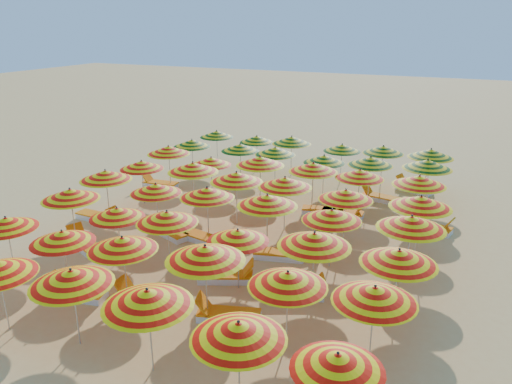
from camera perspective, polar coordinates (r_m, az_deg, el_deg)
ground at (r=18.85m, az=-0.63°, el=-5.06°), size 120.00×120.00×0.00m
umbrella_2 at (r=12.88m, az=-20.35°, el=-9.14°), size 2.25×2.25×2.13m
umbrella_3 at (r=11.47m, az=-12.29°, el=-11.76°), size 2.58×2.58×2.18m
umbrella_4 at (r=10.31m, az=-2.01°, el=-15.60°), size 2.56×2.56×2.10m
umbrella_5 at (r=9.92m, az=9.30°, el=-18.62°), size 2.04×2.04×1.92m
umbrella_6 at (r=17.27m, az=-26.65°, el=-3.19°), size 2.34×2.34×2.00m
umbrella_7 at (r=15.59m, az=-21.26°, el=-4.81°), size 2.23×2.23×1.98m
umbrella_8 at (r=14.38m, az=-15.01°, el=-5.73°), size 2.39×2.39×2.08m
umbrella_9 at (r=13.10m, az=-5.82°, el=-7.00°), size 2.54×2.54×2.24m
umbrella_10 at (r=12.15m, az=3.65°, el=-9.93°), size 2.33×2.33×2.08m
umbrella_11 at (r=11.82m, az=13.41°, el=-11.31°), size 2.05×2.05×2.09m
umbrella_12 at (r=18.71m, az=-20.46°, el=-0.26°), size 2.65×2.65×2.15m
umbrella_13 at (r=17.03m, az=-15.59°, el=-2.32°), size 1.87×1.87×1.93m
umbrella_14 at (r=15.92m, az=-10.13°, el=-2.87°), size 2.38×2.38×2.09m
umbrella_15 at (r=14.67m, az=-2.08°, el=-5.00°), size 1.93×1.93×1.96m
umbrella_16 at (r=13.97m, az=6.69°, el=-5.44°), size 2.63×2.63×2.21m
umbrella_17 at (r=13.55m, az=16.01°, el=-7.15°), size 2.60×2.60×2.15m
umbrella_18 at (r=20.53m, az=-16.82°, el=1.84°), size 2.69×2.69×2.17m
umbrella_19 at (r=18.83m, az=-11.38°, el=0.38°), size 2.15×2.15×2.04m
umbrella_20 at (r=17.93m, az=-5.60°, el=-0.09°), size 2.30×2.30×2.10m
umbrella_21 at (r=16.83m, az=1.30°, el=-0.97°), size 2.16×2.16×2.20m
umbrella_22 at (r=16.10m, az=8.66°, el=-2.64°), size 2.10×2.10×2.06m
umbrella_23 at (r=15.71m, az=17.33°, el=-3.37°), size 2.36×2.36×2.21m
umbrella_24 at (r=22.13m, az=-12.94°, el=3.03°), size 2.24×2.24×2.01m
umbrella_25 at (r=20.65m, az=-7.22°, el=2.81°), size 2.42×2.42×2.24m
umbrella_26 at (r=19.35m, az=-2.25°, el=1.70°), size 2.65×2.65×2.20m
umbrella_27 at (r=18.79m, az=3.33°, el=1.10°), size 2.22×2.22×2.18m
umbrella_28 at (r=17.98m, az=10.22°, el=-0.32°), size 2.35×2.35×2.08m
umbrella_29 at (r=17.55m, az=18.30°, el=-1.09°), size 2.40×2.40×2.21m
umbrella_30 at (r=23.96m, az=-9.96°, el=4.74°), size 2.35×2.35×2.15m
umbrella_31 at (r=22.53m, az=-5.15°, el=3.53°), size 2.01×2.01×1.92m
umbrella_32 at (r=21.46m, az=0.48°, el=3.56°), size 2.39×2.39×2.23m
umbrella_33 at (r=20.83m, az=6.57°, el=2.82°), size 2.69×2.69×2.18m
umbrella_34 at (r=20.49m, az=11.79°, el=2.01°), size 1.97×1.97×2.08m
umbrella_35 at (r=20.01m, az=18.16°, el=1.24°), size 2.47×2.47×2.16m
umbrella_36 at (r=25.65m, az=-7.33°, el=5.55°), size 1.98×1.98×2.01m
umbrella_37 at (r=24.59m, az=-1.82°, el=5.09°), size 2.38×2.38×2.00m
umbrella_38 at (r=23.74m, az=2.21°, el=4.70°), size 2.39×2.39×2.06m
umbrella_39 at (r=22.72m, az=7.80°, el=3.75°), size 2.39×2.39×2.01m
umbrella_40 at (r=22.41m, az=12.96°, el=3.45°), size 2.17×2.17×2.11m
umbrella_41 at (r=22.26m, az=19.01°, el=3.01°), size 2.56×2.56×2.20m
umbrella_42 at (r=27.80m, az=-4.51°, el=6.62°), size 2.17×2.17×1.97m
umbrella_43 at (r=26.63m, az=0.10°, el=6.07°), size 2.42×2.42×1.94m
umbrella_44 at (r=25.67m, az=4.10°, el=5.92°), size 2.49×2.49×2.13m
umbrella_45 at (r=25.09m, az=9.82°, el=4.99°), size 1.85×1.85×1.95m
umbrella_46 at (r=24.67m, az=14.34°, el=4.71°), size 2.21×2.21×2.08m
umbrella_47 at (r=24.19m, az=19.35°, el=4.18°), size 2.19×2.19×2.19m
lounger_2 at (r=15.79m, az=-19.90°, el=-10.78°), size 1.81×0.90×0.69m
lounger_3 at (r=14.93m, az=-12.71°, el=-11.85°), size 1.74×0.61×0.69m
lounger_4 at (r=13.93m, az=-3.31°, el=-13.82°), size 1.83×1.05×0.69m
lounger_5 at (r=18.90m, az=-19.07°, el=-5.61°), size 1.82×1.25×0.69m
lounger_6 at (r=15.75m, az=-3.33°, el=-9.63°), size 1.82×1.23×0.69m
lounger_7 at (r=14.93m, az=4.53°, el=-11.40°), size 1.82×1.25×0.69m
lounger_8 at (r=21.27m, az=-17.75°, el=-2.68°), size 1.76×0.67×0.69m
lounger_9 at (r=19.12m, az=-9.87°, el=-4.50°), size 1.82×1.19×0.69m
lounger_10 at (r=18.74m, az=-7.21°, el=-4.86°), size 1.81×0.92×0.69m
lounger_11 at (r=17.12m, az=2.80°, el=-7.13°), size 1.82×0.98×0.69m
lounger_12 at (r=24.71m, az=-10.98°, el=0.92°), size 1.78×0.74×0.69m
lounger_13 at (r=21.04m, az=7.76°, el=-2.14°), size 1.81×0.91×0.69m
lounger_14 at (r=20.91m, az=9.99°, el=-2.40°), size 1.76×0.68×0.69m
lounger_15 at (r=20.35m, az=19.25°, el=-3.85°), size 1.82×0.96×0.69m
lounger_16 at (r=23.07m, az=14.00°, el=-0.62°), size 1.81×0.91×0.69m
lounger_17 at (r=24.76m, az=17.54°, el=0.40°), size 1.83×1.12×0.69m
beachgoer_b at (r=17.41m, az=7.43°, el=-4.87°), size 0.85×0.81×1.38m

